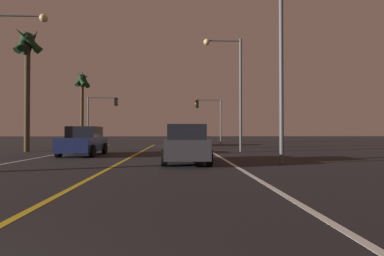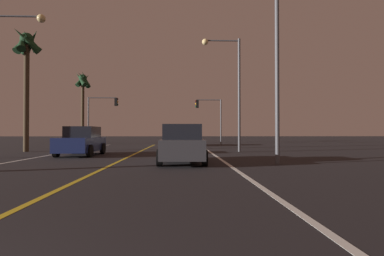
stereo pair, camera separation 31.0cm
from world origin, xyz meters
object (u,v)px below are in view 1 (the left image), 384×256
traffic_light_near_right (208,111)px  traffic_light_near_left (103,109)px  car_oncoming (84,141)px  street_lamp_right_near (271,34)px  street_lamp_left_mid (9,64)px  palm_tree_left_far (82,86)px  street_lamp_right_far (232,79)px  car_lead_same_lane (186,144)px  palm_tree_left_mid (27,52)px  car_ahead_far (180,138)px

traffic_light_near_right → traffic_light_near_left: traffic_light_near_left is taller
car_oncoming → street_lamp_right_near: 11.87m
street_lamp_left_mid → car_oncoming: bearing=28.8°
car_oncoming → street_lamp_left_mid: street_lamp_left_mid is taller
traffic_light_near_left → palm_tree_left_far: bearing=145.2°
traffic_light_near_left → street_lamp_right_far: bearing=-46.8°
car_oncoming → street_lamp_left_mid: (-3.33, -1.84, 4.10)m
traffic_light_near_left → street_lamp_right_far: 17.71m
car_lead_same_lane → traffic_light_near_left: (-8.72, 20.40, 3.10)m
palm_tree_left_far → traffic_light_near_left: bearing=-34.8°
palm_tree_left_mid → palm_tree_left_far: size_ratio=1.02×
traffic_light_near_left → palm_tree_left_far: size_ratio=0.61×
car_ahead_far → street_lamp_left_mid: street_lamp_left_mid is taller
traffic_light_near_left → street_lamp_right_far: street_lamp_right_far is taller
car_ahead_far → street_lamp_right_far: street_lamp_right_far is taller
traffic_light_near_left → car_lead_same_lane: bearing=-66.9°
car_lead_same_lane → street_lamp_right_far: 9.27m
car_lead_same_lane → palm_tree_left_far: bearing=27.4°
car_lead_same_lane → traffic_light_near_right: traffic_light_near_right is taller
traffic_light_near_left → street_lamp_right_near: street_lamp_right_near is taller
palm_tree_left_far → car_oncoming: bearing=-72.2°
car_ahead_far → car_lead_same_lane: 17.09m
traffic_light_near_left → car_oncoming: bearing=-79.9°
street_lamp_right_near → car_oncoming: bearing=-29.8°
car_ahead_far → palm_tree_left_mid: palm_tree_left_mid is taller
street_lamp_right_far → palm_tree_left_far: palm_tree_left_far is taller
street_lamp_right_near → palm_tree_left_far: street_lamp_right_near is taller
street_lamp_left_mid → palm_tree_left_far: (-2.38, 19.63, 1.91)m
traffic_light_near_left → street_lamp_right_far: (12.09, -12.88, 1.15)m
traffic_light_near_right → palm_tree_left_far: palm_tree_left_far is taller
traffic_light_near_left → street_lamp_left_mid: size_ratio=0.69×
palm_tree_left_mid → palm_tree_left_far: 14.33m
street_lamp_right_near → street_lamp_left_mid: street_lamp_right_near is taller
car_lead_same_lane → car_oncoming: same height
street_lamp_right_near → street_lamp_right_far: (-0.18, 8.31, -0.47)m
street_lamp_left_mid → palm_tree_left_mid: size_ratio=0.88×
palm_tree_left_far → car_lead_same_lane: bearing=-62.6°
street_lamp_right_near → palm_tree_left_far: size_ratio=1.03×
car_oncoming → traffic_light_near_right: size_ratio=0.85×
car_ahead_far → street_lamp_left_mid: bearing=147.8°
traffic_light_near_right → street_lamp_right_near: street_lamp_right_near is taller
car_lead_same_lane → street_lamp_right_near: size_ratio=0.49×
traffic_light_near_right → street_lamp_left_mid: 21.48m
car_oncoming → street_lamp_right_far: (9.27, 2.90, 4.25)m
traffic_light_near_right → palm_tree_left_mid: size_ratio=0.58×
car_ahead_far → traffic_light_near_left: 9.63m
street_lamp_left_mid → palm_tree_left_far: bearing=96.9°
car_lead_same_lane → palm_tree_left_mid: size_ratio=0.49×
car_ahead_far → street_lamp_right_far: 11.08m
street_lamp_right_far → palm_tree_left_mid: 14.39m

